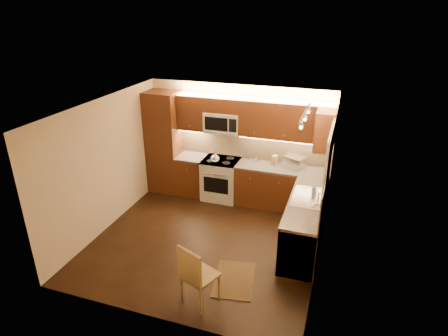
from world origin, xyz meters
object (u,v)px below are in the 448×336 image
(microwave, at_px, (223,122))
(knife_block, at_px, (275,160))
(soap_bottle, at_px, (314,189))
(stove, at_px, (221,179))
(toaster_oven, at_px, (294,162))
(sink, at_px, (308,194))
(dining_chair, at_px, (200,274))
(kettle, at_px, (215,157))

(microwave, distance_m, knife_block, 1.35)
(soap_bottle, bearing_deg, stove, 152.02)
(toaster_oven, distance_m, knife_block, 0.42)
(stove, xyz_separation_m, knife_block, (1.14, 0.16, 0.54))
(soap_bottle, bearing_deg, microwave, 149.00)
(sink, relative_size, toaster_oven, 2.12)
(sink, bearing_deg, microwave, 147.79)
(sink, relative_size, soap_bottle, 4.51)
(soap_bottle, bearing_deg, dining_chair, -124.04)
(sink, xyz_separation_m, soap_bottle, (0.08, 0.19, 0.02))
(sink, bearing_deg, kettle, 154.91)
(microwave, relative_size, sink, 0.88)
(sink, bearing_deg, stove, 150.64)
(microwave, distance_m, sink, 2.48)
(stove, bearing_deg, sink, -29.36)
(toaster_oven, bearing_deg, sink, -48.73)
(kettle, bearing_deg, soap_bottle, -22.02)
(stove, bearing_deg, microwave, 90.00)
(sink, distance_m, soap_bottle, 0.21)
(kettle, height_order, knife_block, kettle)
(microwave, bearing_deg, stove, -90.00)
(stove, xyz_separation_m, microwave, (0.00, 0.14, 1.26))
(kettle, relative_size, knife_block, 1.06)
(dining_chair, bearing_deg, soap_bottle, 82.71)
(kettle, xyz_separation_m, dining_chair, (0.86, -3.03, -0.53))
(stove, relative_size, microwave, 1.21)
(toaster_oven, xyz_separation_m, soap_bottle, (0.53, -1.07, -0.03))
(kettle, height_order, dining_chair, kettle)
(microwave, bearing_deg, kettle, -105.35)
(kettle, relative_size, toaster_oven, 0.52)
(kettle, bearing_deg, microwave, 72.58)
(toaster_oven, height_order, soap_bottle, toaster_oven)
(microwave, xyz_separation_m, knife_block, (1.14, 0.03, -0.72))
(dining_chair, bearing_deg, stove, 126.73)
(sink, xyz_separation_m, dining_chair, (-1.22, -2.05, -0.48))
(sink, height_order, toaster_oven, toaster_oven)
(sink, xyz_separation_m, kettle, (-2.08, 0.97, 0.05))
(sink, bearing_deg, dining_chair, -120.78)
(sink, bearing_deg, toaster_oven, 109.34)
(stove, bearing_deg, toaster_oven, 4.81)
(sink, height_order, knife_block, knife_block)
(microwave, relative_size, knife_block, 3.82)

